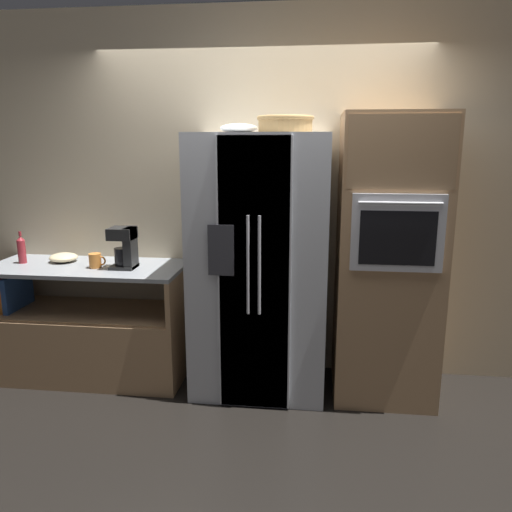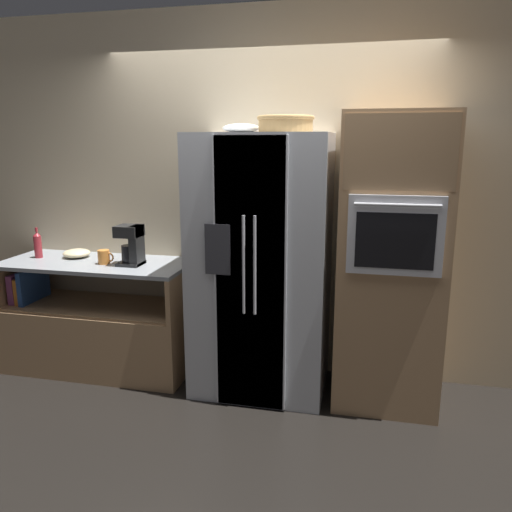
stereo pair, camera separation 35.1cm
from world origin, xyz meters
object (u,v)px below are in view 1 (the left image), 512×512
(fruit_bowl, at_px, (239,128))
(mixing_bowl, at_px, (63,257))
(wicker_basket, at_px, (285,123))
(bottle_tall, at_px, (22,249))
(mug, at_px, (96,261))
(wall_oven, at_px, (388,259))
(coffee_maker, at_px, (125,246))
(refrigerator, at_px, (260,266))

(fruit_bowl, relative_size, mixing_bowl, 1.21)
(mixing_bowl, bearing_deg, wicker_basket, -5.89)
(wicker_basket, height_order, bottle_tall, wicker_basket)
(wicker_basket, height_order, mug, wicker_basket)
(wall_oven, bearing_deg, coffee_maker, -179.25)
(refrigerator, distance_m, wall_oven, 0.91)
(wall_oven, bearing_deg, wicker_basket, -174.82)
(wicker_basket, height_order, fruit_bowl, wicker_basket)
(refrigerator, relative_size, wicker_basket, 4.92)
(fruit_bowl, height_order, mixing_bowl, fruit_bowl)
(wicker_basket, xyz_separation_m, mug, (-1.42, 0.03, -0.99))
(wall_oven, bearing_deg, mug, -178.99)
(refrigerator, height_order, mug, refrigerator)
(bottle_tall, relative_size, coffee_maker, 0.81)
(refrigerator, height_order, bottle_tall, refrigerator)
(bottle_tall, height_order, mug, bottle_tall)
(wall_oven, distance_m, wicker_basket, 1.19)
(refrigerator, relative_size, mixing_bowl, 8.66)
(bottle_tall, relative_size, mug, 1.94)
(fruit_bowl, bearing_deg, coffee_maker, -175.93)
(wall_oven, distance_m, fruit_bowl, 1.40)
(bottle_tall, relative_size, mixing_bowl, 1.16)
(wicker_basket, distance_m, coffee_maker, 1.48)
(mug, bearing_deg, coffee_maker, 3.15)
(wicker_basket, xyz_separation_m, fruit_bowl, (-0.33, 0.10, -0.03))
(bottle_tall, distance_m, mixing_bowl, 0.32)
(bottle_tall, bearing_deg, coffee_maker, -4.02)
(refrigerator, xyz_separation_m, bottle_tall, (-1.88, 0.06, 0.06))
(fruit_bowl, distance_m, mug, 1.46)
(fruit_bowl, distance_m, mixing_bowl, 1.73)
(mixing_bowl, bearing_deg, fruit_bowl, -3.18)
(mixing_bowl, bearing_deg, mug, -24.38)
(refrigerator, distance_m, mixing_bowl, 1.59)
(bottle_tall, distance_m, mug, 0.64)
(refrigerator, height_order, coffee_maker, refrigerator)
(fruit_bowl, relative_size, bottle_tall, 1.05)
(coffee_maker, bearing_deg, wicker_basket, -2.00)
(mixing_bowl, distance_m, coffee_maker, 0.60)
(refrigerator, xyz_separation_m, coffee_maker, (-1.01, -0.00, 0.12))
(coffee_maker, bearing_deg, bottle_tall, 175.98)
(wall_oven, xyz_separation_m, wicker_basket, (-0.73, -0.07, 0.93))
(fruit_bowl, height_order, mug, fruit_bowl)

